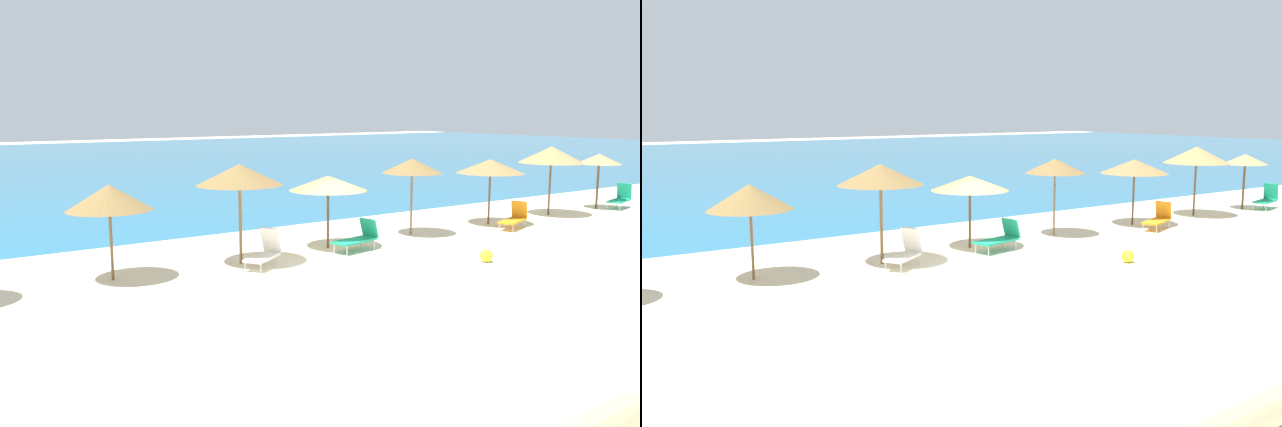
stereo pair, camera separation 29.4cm
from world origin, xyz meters
The scene contains 14 objects.
ground_plane centered at (0.00, 0.00, 0.00)m, with size 160.00×160.00×0.00m, color beige.
sea_water centered at (0.00, 39.76, 0.00)m, with size 160.00×68.12×0.01m, color #1E6B93.
beach_umbrella_2 centered at (-6.59, 1.43, 2.20)m, with size 2.21×2.21×2.54m.
beach_umbrella_3 centered at (-2.94, 1.14, 2.60)m, with size 2.49×2.49×2.91m.
beach_umbrella_4 centered at (0.45, 1.52, 2.11)m, with size 2.51×2.51×2.35m.
beach_umbrella_5 centered at (4.18, 1.62, 2.47)m, with size 2.13×2.13×2.73m.
beach_umbrella_6 centered at (8.14, 1.48, 2.27)m, with size 2.57×2.57×2.54m.
beach_umbrella_7 centered at (12.01, 1.56, 2.55)m, with size 2.67×2.67×2.90m.
beach_umbrella_8 centered at (15.32, 1.45, 2.23)m, with size 1.90×1.90×2.47m.
lounge_chair_0 centered at (-2.55, 0.42, 0.45)m, with size 1.46×1.22×1.09m.
lounge_chair_1 centered at (0.97, 0.59, 0.43)m, with size 1.70×0.93×0.98m.
lounge_chair_2 centered at (8.25, 0.33, 0.40)m, with size 1.73×1.12×0.98m.
lounge_chair_3 centered at (16.31, 0.91, 0.47)m, with size 1.72×1.00×1.11m.
beach_ball centered at (3.07, -2.82, 0.19)m, with size 0.38×0.38×0.38m, color yellow.
Camera 1 is at (-11.94, -15.66, 4.49)m, focal length 37.40 mm.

